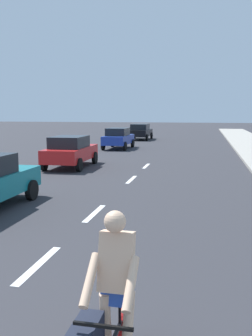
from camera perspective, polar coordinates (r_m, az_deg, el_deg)
ground_plane at (r=19.51m, az=3.09°, el=0.32°), size 160.00×160.00×0.00m
lane_stripe_2 at (r=7.31m, az=-13.11°, el=-14.02°), size 0.16×1.80×0.01m
lane_stripe_3 at (r=10.50m, az=-4.79°, el=-6.83°), size 0.16×1.80×0.01m
lane_stripe_4 at (r=15.57m, az=0.82°, el=-1.75°), size 0.16×1.80×0.01m
lane_stripe_5 at (r=19.48m, az=3.08°, el=0.31°), size 0.16×1.80×0.01m
cyclist at (r=4.03m, az=-2.52°, el=-20.34°), size 0.62×1.71×1.82m
parked_car_red at (r=19.18m, az=-8.40°, el=2.62°), size 2.00×4.17×1.57m
parked_car_blue at (r=28.56m, az=-1.18°, el=4.61°), size 1.89×3.94×1.57m
parked_car_black at (r=37.90m, az=2.19°, el=5.57°), size 2.03×4.30×1.57m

